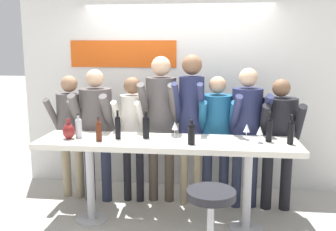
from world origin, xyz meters
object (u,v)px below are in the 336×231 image
wine_glass_1 (175,126)px  wine_bottle_4 (79,127)px  wine_bottle_6 (118,126)px  decorative_vase (69,131)px  person_far_right (247,123)px  wine_bottle_5 (99,130)px  person_far_left (71,123)px  person_center_left (133,125)px  person_left (96,122)px  wine_bottle_3 (146,126)px  person_center (161,113)px  bar_stool (211,218)px  wine_bottle_2 (291,131)px  person_right (217,127)px  person_rightmost (279,131)px  wine_glass_0 (260,131)px  wine_glass_2 (247,128)px  wine_bottle_0 (191,133)px  tasting_table (167,152)px  wine_bottle_1 (269,128)px  person_center_right (191,111)px

wine_glass_1 → wine_bottle_4: bearing=-171.7°
wine_bottle_6 → decorative_vase: size_ratio=1.42×
person_far_right → wine_bottle_5: bearing=-165.3°
decorative_vase → person_far_left: bearing=109.7°
person_center_left → wine_bottle_4: bearing=-123.6°
wine_bottle_4 → wine_glass_1: size_ratio=1.51×
person_left → wine_bottle_3: person_left is taller
person_far_left → person_center: 1.17m
bar_stool → wine_bottle_2: size_ratio=2.42×
wine_bottle_4 → wine_bottle_5: bearing=-21.6°
person_far_left → person_right: size_ratio=1.00×
wine_bottle_2 → decorative_vase: wine_bottle_2 is taller
person_center_left → wine_bottle_4: (-0.47, -0.61, 0.10)m
person_center → person_right: (0.68, -0.01, -0.16)m
person_center_left → wine_bottle_3: size_ratio=5.26×
person_rightmost → decorative_vase: person_rightmost is taller
bar_stool → person_rightmost: person_rightmost is taller
person_left → wine_glass_0: person_left is taller
person_far_left → wine_glass_2: bearing=-6.0°
wine_bottle_0 → decorative_vase: wine_bottle_0 is taller
bar_stool → wine_bottle_5: wine_bottle_5 is taller
person_right → wine_bottle_6: bearing=-152.6°
person_center_left → wine_bottle_5: bearing=-102.5°
wine_glass_1 → wine_glass_0: bearing=-8.6°
tasting_table → person_right: bearing=50.0°
wine_bottle_1 → person_far_right: bearing=109.9°
wine_bottle_0 → wine_bottle_6: bearing=170.3°
wine_bottle_6 → person_center_left: bearing=86.8°
wine_bottle_0 → wine_bottle_1: bearing=14.2°
person_left → person_center_right: 1.19m
tasting_table → person_far_right: person_far_right is taller
wine_bottle_1 → person_far_left: bearing=166.6°
person_right → wine_bottle_0: size_ratio=6.15×
bar_stool → decorative_vase: decorative_vase is taller
person_far_right → wine_bottle_4: size_ratio=6.38×
person_far_left → person_rightmost: bearing=5.6°
person_far_left → wine_glass_1: 1.47m
person_left → wine_glass_0: size_ratio=9.47×
person_center → wine_bottle_4: bearing=-139.2°
person_center_right → person_right: 0.37m
wine_bottle_1 → tasting_table: bearing=-176.5°
person_right → person_far_right: size_ratio=0.94×
wine_bottle_1 → wine_bottle_5: bearing=-174.2°
wine_bottle_4 → wine_glass_0: 1.93m
person_right → wine_bottle_2: size_ratio=5.17×
wine_bottle_1 → wine_glass_0: bearing=-147.8°
person_far_left → decorative_vase: person_far_left is taller
person_right → wine_bottle_3: (-0.77, -0.57, 0.12)m
wine_glass_0 → wine_bottle_2: bearing=-2.6°
wine_bottle_5 → wine_bottle_6: size_ratio=0.82×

